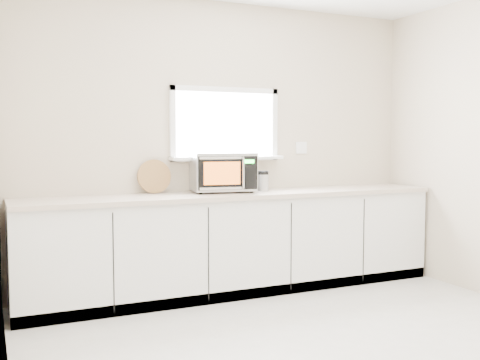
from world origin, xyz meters
TOP-DOWN VIEW (x-y plane):
  - ground at (0.00, 0.00)m, footprint 4.00×4.00m
  - back_wall at (0.00, 2.00)m, footprint 4.00×0.17m
  - cabinets at (0.00, 1.70)m, footprint 3.92×0.60m
  - countertop at (0.00, 1.69)m, footprint 3.92×0.64m
  - microwave at (-0.10, 1.81)m, footprint 0.62×0.53m
  - knife_block at (-0.17, 1.72)m, footprint 0.11×0.23m
  - cutting_board at (-0.71, 1.94)m, footprint 0.31×0.07m
  - coffee_grinder at (0.28, 1.73)m, footprint 0.13×0.13m

SIDE VIEW (x-z plane):
  - ground at x=0.00m, z-range 0.00..0.00m
  - cabinets at x=0.00m, z-range 0.00..0.88m
  - countertop at x=0.00m, z-range 0.88..0.92m
  - coffee_grinder at x=0.28m, z-range 0.92..1.11m
  - knife_block at x=-0.17m, z-range 0.90..1.23m
  - cutting_board at x=-0.71m, z-range 0.92..1.23m
  - microwave at x=-0.10m, z-range 0.93..1.29m
  - back_wall at x=0.00m, z-range 0.01..2.71m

